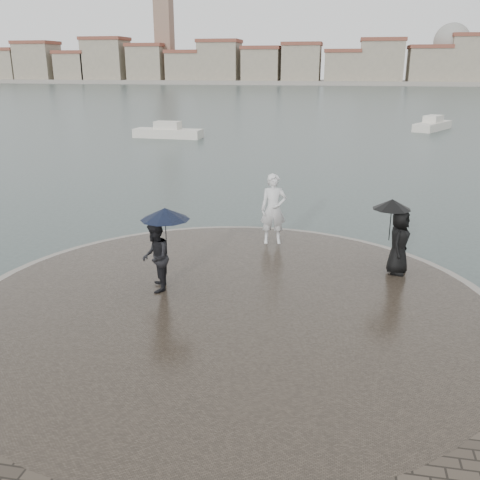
# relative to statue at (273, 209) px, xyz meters

# --- Properties ---
(ground) EXTENTS (400.00, 400.00, 0.00)m
(ground) POSITION_rel_statue_xyz_m (-0.40, -8.00, -1.43)
(ground) COLOR #2B3835
(ground) RESTS_ON ground
(kerb_ring) EXTENTS (12.50, 12.50, 0.32)m
(kerb_ring) POSITION_rel_statue_xyz_m (-0.40, -4.50, -1.27)
(kerb_ring) COLOR gray
(kerb_ring) RESTS_ON ground
(quay_tip) EXTENTS (11.90, 11.90, 0.36)m
(quay_tip) POSITION_rel_statue_xyz_m (-0.40, -4.50, -1.25)
(quay_tip) COLOR #2D261E
(quay_tip) RESTS_ON ground
(statue) EXTENTS (0.87, 0.66, 2.13)m
(statue) POSITION_rel_statue_xyz_m (0.00, 0.00, 0.00)
(statue) COLOR silver
(statue) RESTS_ON quay_tip
(visitor_left) EXTENTS (1.26, 1.17, 2.04)m
(visitor_left) POSITION_rel_statue_xyz_m (-2.18, -4.11, 0.10)
(visitor_left) COLOR black
(visitor_left) RESTS_ON quay_tip
(visitor_right) EXTENTS (1.12, 1.06, 1.95)m
(visitor_right) POSITION_rel_statue_xyz_m (3.45, -1.83, 0.02)
(visitor_right) COLOR black
(visitor_right) RESTS_ON quay_tip
(far_skyline) EXTENTS (260.00, 20.00, 37.00)m
(far_skyline) POSITION_rel_statue_xyz_m (-6.69, 152.71, 4.18)
(far_skyline) COLOR gray
(far_skyline) RESTS_ON ground
(boats) EXTENTS (37.28, 15.18, 1.50)m
(boats) POSITION_rel_statue_xyz_m (5.86, 29.16, -1.05)
(boats) COLOR beige
(boats) RESTS_ON ground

